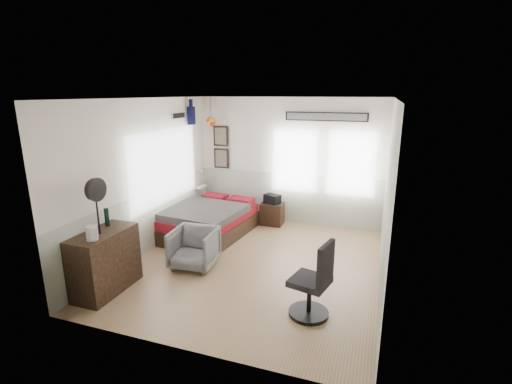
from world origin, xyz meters
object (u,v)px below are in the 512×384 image
Objects in this scene: task_chair at (314,287)px; bed at (209,221)px; armchair at (194,248)px; nightstand at (272,214)px; dresser at (105,262)px.

bed is at bearing 153.50° from task_chair.
armchair reaches higher than nightstand.
task_chair is at bearing -33.92° from bed.
bed is 1.45m from nightstand.
bed is at bearing -135.50° from nightstand.
task_chair is at bearing -24.62° from armchair.
dresser is at bearing -113.46° from nightstand.
dresser reaches higher than armchair.
task_chair is at bearing 6.21° from dresser.
nightstand is at bearing 129.06° from task_chair.
task_chair reaches higher than armchair.
task_chair is (2.11, -0.77, 0.10)m from armchair.
armchair is at bearing -105.49° from nightstand.
dresser is 0.97× the size of task_chair.
nightstand is (1.02, 1.02, -0.06)m from bed.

